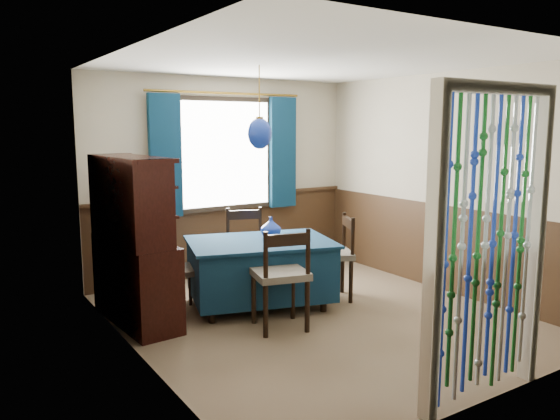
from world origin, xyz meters
TOP-DOWN VIEW (x-y plane):
  - floor at (0.00, 0.00)m, footprint 4.00×4.00m
  - ceiling at (0.00, 0.00)m, footprint 4.00×4.00m
  - wall_back at (0.00, 2.00)m, footprint 3.60×0.00m
  - wall_front at (0.00, -2.00)m, footprint 3.60×0.00m
  - wall_left at (-1.80, 0.00)m, footprint 0.00×4.00m
  - wall_right at (1.80, 0.00)m, footprint 0.00×4.00m
  - wainscot_back at (0.00, 1.99)m, footprint 3.60×0.00m
  - wainscot_front at (0.00, -1.99)m, footprint 3.60×0.00m
  - wainscot_left at (-1.79, 0.00)m, footprint 0.00×4.00m
  - wainscot_right at (1.79, 0.00)m, footprint 0.00×4.00m
  - window at (0.00, 1.95)m, footprint 1.32×0.12m
  - doorway at (0.00, -1.94)m, footprint 1.16×0.12m
  - dining_table at (-0.30, 0.60)m, footprint 1.71×1.40m
  - chair_near at (-0.48, -0.07)m, footprint 0.58×0.56m
  - chair_far at (-0.12, 1.21)m, footprint 0.59×0.58m
  - chair_left at (-1.11, 0.88)m, footprint 0.41×0.43m
  - chair_right at (0.52, 0.40)m, footprint 0.60×0.61m
  - sideboard at (-1.57, 0.85)m, footprint 0.52×1.27m
  - pendant_lamp at (-0.30, 0.60)m, footprint 0.25×0.25m
  - vase_table at (-0.13, 0.66)m, footprint 0.23×0.23m
  - bowl_shelf at (-1.51, 0.57)m, footprint 0.23×0.23m
  - vase_sideboard at (-1.51, 1.06)m, footprint 0.23×0.23m

SIDE VIEW (x-z plane):
  - floor at x=0.00m, z-range 0.00..0.00m
  - dining_table at x=-0.30m, z-range 0.06..0.77m
  - chair_left at x=-1.11m, z-range 0.03..0.84m
  - chair_right at x=0.52m, z-range 0.03..0.96m
  - wainscot_back at x=0.00m, z-range -1.30..2.30m
  - wainscot_front at x=0.00m, z-range -1.30..2.30m
  - wainscot_left at x=-1.79m, z-range -1.50..2.50m
  - wainscot_right at x=1.79m, z-range -1.50..2.50m
  - chair_far at x=-0.12m, z-range 0.03..0.97m
  - chair_near at x=-0.48m, z-range 0.03..1.01m
  - sideboard at x=-1.57m, z-range -0.24..1.38m
  - vase_table at x=-0.13m, z-range 0.71..0.92m
  - vase_sideboard at x=-1.51m, z-range 0.81..1.01m
  - doorway at x=0.00m, z-range -0.04..2.14m
  - bowl_shelf at x=-1.51m, z-range 1.11..1.15m
  - wall_back at x=0.00m, z-range -0.55..3.05m
  - wall_front at x=0.00m, z-range -0.55..3.05m
  - wall_left at x=-1.80m, z-range -0.75..3.25m
  - wall_right at x=1.80m, z-range -0.75..3.25m
  - window at x=0.00m, z-range 0.84..2.26m
  - pendant_lamp at x=-0.30m, z-range 1.41..2.24m
  - ceiling at x=0.00m, z-range 2.50..2.50m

